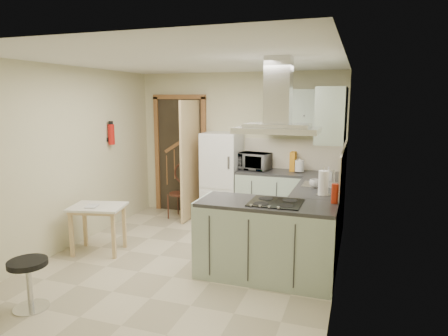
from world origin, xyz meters
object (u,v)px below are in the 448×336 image
at_px(fridge, 222,177).
at_px(microwave, 254,161).
at_px(extractor_hood, 277,130).
at_px(stool, 29,284).
at_px(bentwood_chair, 180,194).
at_px(peninsula, 266,240).
at_px(drop_leaf_table, 99,229).

relative_size(fridge, microwave, 2.98).
height_order(extractor_hood, stool, extractor_hood).
height_order(extractor_hood, bentwood_chair, extractor_hood).
height_order(peninsula, bentwood_chair, peninsula).
bearing_deg(fridge, peninsula, -58.26).
bearing_deg(stool, peninsula, 35.15).
distance_m(peninsula, drop_leaf_table, 2.32).
relative_size(fridge, bentwood_chair, 1.74).
xyz_separation_m(stool, microwave, (1.38, 3.45, 0.79)).
xyz_separation_m(bentwood_chair, microwave, (1.28, 0.18, 0.61)).
xyz_separation_m(peninsula, extractor_hood, (0.10, 0.00, 1.27)).
height_order(fridge, peninsula, fridge).
height_order(fridge, drop_leaf_table, fridge).
height_order(extractor_hood, microwave, extractor_hood).
bearing_deg(extractor_hood, drop_leaf_table, 179.26).
bearing_deg(drop_leaf_table, stool, -92.84).
distance_m(peninsula, microwave, 2.20).
bearing_deg(stool, bentwood_chair, 88.18).
height_order(extractor_hood, drop_leaf_table, extractor_hood).
xyz_separation_m(fridge, stool, (-0.83, -3.42, -0.50)).
relative_size(peninsula, bentwood_chair, 1.80).
bearing_deg(extractor_hood, microwave, 110.97).
xyz_separation_m(peninsula, drop_leaf_table, (-2.31, 0.03, -0.13)).
height_order(drop_leaf_table, stool, drop_leaf_table).
relative_size(drop_leaf_table, bentwood_chair, 0.80).
bearing_deg(stool, fridge, 76.45).
bearing_deg(drop_leaf_table, extractor_hood, -13.65).
bearing_deg(fridge, extractor_hood, -56.21).
height_order(peninsula, extractor_hood, extractor_hood).
relative_size(extractor_hood, drop_leaf_table, 1.30).
relative_size(drop_leaf_table, stool, 1.37).
bearing_deg(stool, drop_leaf_table, 100.08).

